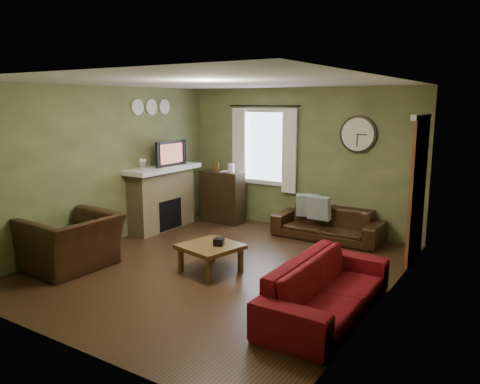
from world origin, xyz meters
The scene contains 31 objects.
floor centered at (0.00, 0.00, 0.00)m, with size 4.60×5.20×0.00m, color #382315.
ceiling centered at (0.00, 0.00, 2.60)m, with size 4.60×5.20×0.00m, color white.
wall_left centered at (-2.30, 0.00, 1.30)m, with size 0.00×5.20×2.60m, color olive.
wall_right centered at (2.30, 0.00, 1.30)m, with size 0.00×5.20×2.60m, color olive.
wall_back centered at (0.00, 2.60, 1.30)m, with size 4.60×0.00×2.60m, color olive.
wall_front centered at (0.00, -2.60, 1.30)m, with size 4.60×0.00×2.60m, color olive.
fireplace centered at (-2.10, 1.15, 0.55)m, with size 0.40×1.40×1.10m, color tan.
firebox centered at (-1.91, 1.15, 0.30)m, with size 0.04×0.60×0.55m, color black.
mantel centered at (-2.07, 1.15, 1.14)m, with size 0.58×1.60×0.08m, color white.
tv centered at (-2.05, 1.30, 1.35)m, with size 0.60×0.08×0.35m, color black.
tv_screen centered at (-1.97, 1.30, 1.41)m, with size 0.02×0.62×0.36m, color #994C3F.
medallion_left centered at (-2.28, 0.80, 2.25)m, with size 0.28×0.28×0.03m, color white.
medallion_mid centered at (-2.28, 1.15, 2.25)m, with size 0.28×0.28×0.03m, color white.
medallion_right centered at (-2.28, 1.50, 2.25)m, with size 0.28×0.28×0.03m, color white.
window_pane centered at (-0.70, 2.58, 1.50)m, with size 1.00×0.02×1.30m, color silver, non-canonical shape.
curtain_rod centered at (-0.70, 2.48, 2.27)m, with size 0.03×0.03×1.50m, color black.
curtain_left centered at (-1.25, 2.48, 1.45)m, with size 0.28×0.04×1.55m, color white.
curtain_right centered at (-0.15, 2.48, 1.45)m, with size 0.28×0.04×1.55m, color white.
wall_clock centered at (1.10, 2.55, 1.80)m, with size 0.64×0.06×0.64m, color white, non-canonical shape.
door centered at (2.27, 1.85, 1.05)m, with size 0.05×0.90×2.10m, color brown.
bookshelf centered at (-1.44, 2.17, 0.50)m, with size 0.85×0.36×1.01m, color black, non-canonical shape.
book centered at (-1.43, 2.11, 0.96)m, with size 0.17×0.22×0.02m, color brown.
sofa_brown centered at (0.77, 2.18, 0.27)m, with size 1.87×0.73×0.55m, color black.
pillow_left centered at (0.37, 2.19, 0.55)m, with size 0.39×0.12×0.39m, color gray.
pillow_right centered at (0.62, 2.10, 0.55)m, with size 0.41×0.12×0.41m, color gray.
sofa_red centered at (1.87, -0.58, 0.31)m, with size 2.09×0.82×0.61m, color maroon.
armchair centered at (-1.74, -1.15, 0.39)m, with size 1.19×1.04×0.77m, color black.
coffee_table centered at (0.00, -0.21, 0.20)m, with size 0.74×0.74×0.39m, color brown, non-canonical shape.
tissue_box centered at (0.12, -0.17, 0.40)m, with size 0.13×0.13×0.10m, color black.
wine_glass_a centered at (-2.05, 0.60, 1.28)m, with size 0.07×0.07×0.20m, color white, non-canonical shape.
wine_glass_b centered at (-2.05, 0.67, 1.27)m, with size 0.07×0.07×0.19m, color white, non-canonical shape.
Camera 1 is at (3.69, -5.24, 2.33)m, focal length 35.00 mm.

